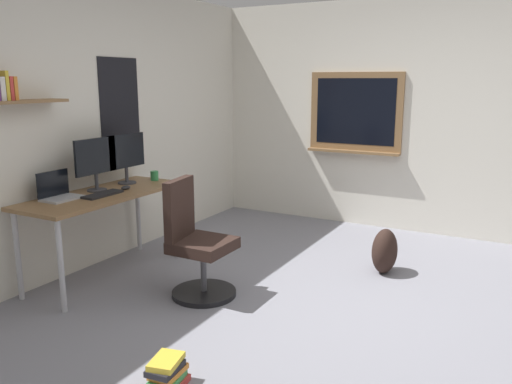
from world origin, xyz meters
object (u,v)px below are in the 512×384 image
object	(u,v)px
monitor_primary	(96,160)
backpack	(385,251)
coffee_mug	(154,176)
office_chair	(196,246)
computer_mouse	(126,188)
book_stack_on_floor	(168,373)
desk	(103,202)
laptop	(59,192)
monitor_secondary	(126,155)
keyboard	(103,194)

from	to	relation	value
monitor_primary	backpack	bearing A→B (deg)	-61.29
coffee_mug	office_chair	bearing A→B (deg)	-124.12
computer_mouse	book_stack_on_floor	bearing A→B (deg)	-131.86
desk	office_chair	world-z (taller)	office_chair
laptop	book_stack_on_floor	world-z (taller)	laptop
computer_mouse	book_stack_on_floor	xyz separation A→B (m)	(-1.31, -1.46, -0.69)
monitor_secondary	backpack	distance (m)	2.53
monitor_secondary	keyboard	xyz separation A→B (m)	(-0.49, -0.17, -0.26)
desk	monitor_secondary	bearing A→B (deg)	13.03
monitor_primary	computer_mouse	xyz separation A→B (m)	(0.17, -0.17, -0.25)
laptop	coffee_mug	distance (m)	1.02
laptop	computer_mouse	xyz separation A→B (m)	(0.55, -0.22, -0.04)
office_chair	book_stack_on_floor	xyz separation A→B (m)	(-1.15, -0.61, -0.32)
desk	coffee_mug	distance (m)	0.67
monitor_primary	keyboard	bearing A→B (deg)	-123.53
desk	book_stack_on_floor	world-z (taller)	desk
monitor_primary	monitor_secondary	bearing A→B (deg)	0.00
monitor_primary	keyboard	size ratio (longest dim) A/B	1.25
desk	book_stack_on_floor	xyz separation A→B (m)	(-1.11, -1.54, -0.59)
desk	backpack	world-z (taller)	desk
desk	office_chair	size ratio (longest dim) A/B	1.60
monitor_primary	book_stack_on_floor	world-z (taller)	monitor_primary
laptop	monitor_secondary	distance (m)	0.79
keyboard	backpack	bearing A→B (deg)	-57.02
backpack	book_stack_on_floor	bearing A→B (deg)	165.79
monitor_primary	computer_mouse	distance (m)	0.35
desk	coffee_mug	bearing A→B (deg)	-2.19
keyboard	coffee_mug	bearing A→B (deg)	3.88
desk	coffee_mug	world-z (taller)	coffee_mug
office_chair	monitor_secondary	size ratio (longest dim) A/B	2.05
laptop	desk	bearing A→B (deg)	-22.97
laptop	keyboard	xyz separation A→B (m)	(0.27, -0.22, -0.04)
monitor_primary	backpack	xyz separation A→B (m)	(1.22, -2.23, -0.82)
desk	keyboard	xyz separation A→B (m)	(-0.08, -0.08, 0.09)
monitor_primary	monitor_secondary	distance (m)	0.38
office_chair	monitor_primary	world-z (taller)	monitor_primary
computer_mouse	backpack	world-z (taller)	computer_mouse
office_chair	backpack	world-z (taller)	office_chair
office_chair	laptop	xyz separation A→B (m)	(-0.39, 1.08, 0.40)
monitor_primary	keyboard	xyz separation A→B (m)	(-0.11, -0.17, -0.26)
computer_mouse	book_stack_on_floor	world-z (taller)	computer_mouse
office_chair	laptop	bearing A→B (deg)	109.87
coffee_mug	backpack	distance (m)	2.28
desk	monitor_primary	bearing A→B (deg)	68.56
laptop	book_stack_on_floor	bearing A→B (deg)	-114.42
monitor_primary	monitor_secondary	xyz separation A→B (m)	(0.38, 0.00, 0.00)
monitor_secondary	book_stack_on_floor	distance (m)	2.43
desk	backpack	bearing A→B (deg)	-59.44
desk	book_stack_on_floor	size ratio (longest dim) A/B	6.17
backpack	laptop	bearing A→B (deg)	125.10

